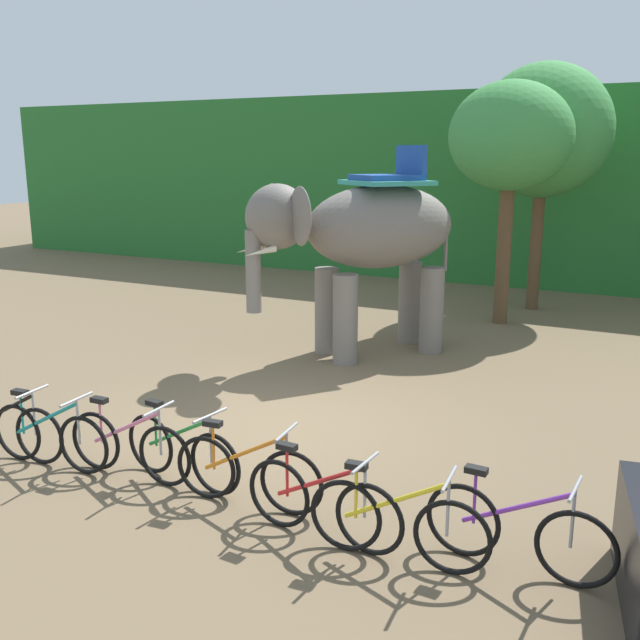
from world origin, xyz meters
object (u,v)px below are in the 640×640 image
elephant (364,236)px  bike_black (7,428)px  tree_center_left (544,132)px  bike_red (322,503)px  bike_orange (247,472)px  bike_pink (129,446)px  bike_green (181,451)px  bike_purple (517,531)px  bike_yellow (397,523)px  tree_right (510,138)px  bike_teal (49,436)px

elephant → bike_black: size_ratio=2.28×
tree_center_left → bike_red: tree_center_left is taller
elephant → bike_orange: (1.26, -5.91, -1.82)m
bike_black → bike_pink: same height
tree_center_left → bike_red: bearing=-88.9°
tree_center_left → bike_orange: 11.97m
bike_green → bike_red: same height
elephant → bike_orange: elephant is taller
bike_red → bike_purple: (1.77, 0.32, 0.00)m
bike_red → bike_black: bearing=-179.4°
bike_purple → bike_orange: bearing=-178.3°
bike_pink → bike_purple: (4.35, 0.11, 0.00)m
bike_orange → bike_yellow: size_ratio=1.00×
elephant → bike_green: 6.07m
bike_black → bike_yellow: size_ratio=1.00×
bike_green → bike_purple: 3.73m
elephant → bike_black: (-2.02, -6.19, -1.82)m
bike_pink → bike_green: same height
bike_pink → bike_green: size_ratio=1.00×
elephant → bike_red: bearing=-69.8°
bike_yellow → bike_purple: same height
bike_red → elephant: bearing=110.2°
bike_black → bike_red: 4.28m
tree_right → bike_purple: tree_right is taller
tree_center_left → bike_orange: (-0.77, -11.35, -3.73)m
bike_black → bike_teal: size_ratio=1.00×
bike_red → bike_yellow: (0.78, -0.03, 0.00)m
elephant → bike_teal: size_ratio=2.27×
bike_orange → bike_yellow: same height
elephant → bike_pink: size_ratio=2.27×
bike_black → bike_teal: 0.67m
elephant → tree_center_left: bearing=69.5°
bike_yellow → bike_pink: bearing=175.8°
bike_teal → bike_orange: size_ratio=1.00×
tree_right → bike_orange: (-0.42, -9.59, -3.56)m
tree_center_left → elephant: 6.12m
tree_center_left → bike_purple: tree_center_left is taller
bike_pink → bike_red: size_ratio=1.00×
bike_black → bike_purple: size_ratio=1.00×
bike_orange → bike_yellow: 1.79m
bike_purple → bike_yellow: bearing=-160.5°
bike_green → bike_orange: size_ratio=1.00×
elephant → bike_purple: elephant is taller
bike_black → bike_teal: (0.67, 0.05, 0.00)m
bike_teal → bike_red: same height
tree_right → bike_green: size_ratio=3.00×
bike_purple → bike_green: bearing=179.3°
tree_right → bike_pink: bearing=-101.8°
bike_black → tree_center_left: bearing=70.8°
tree_center_left → bike_pink: 12.20m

